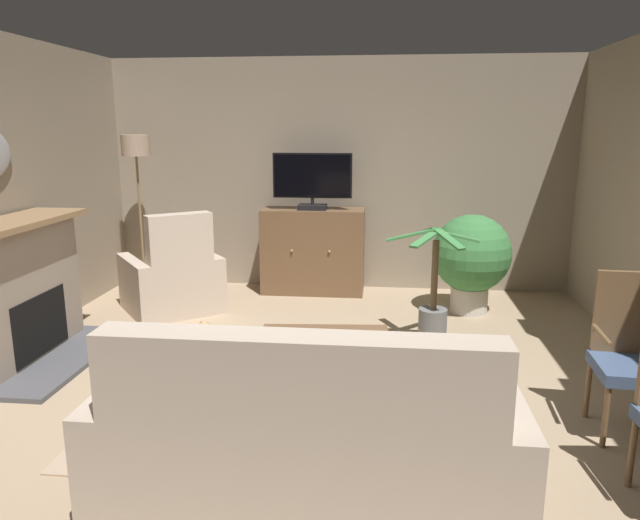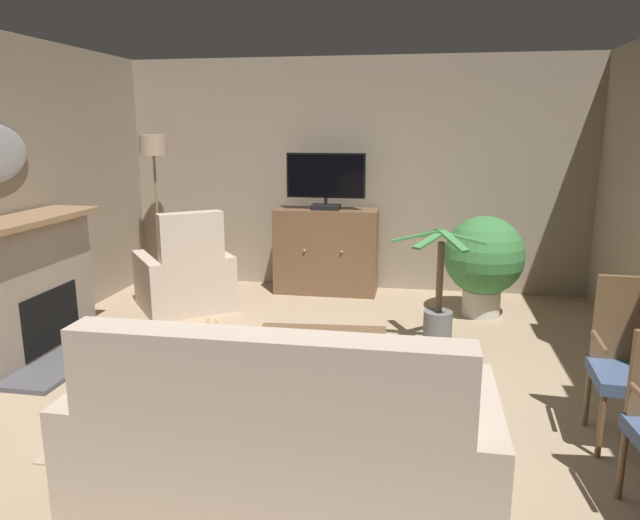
{
  "view_description": "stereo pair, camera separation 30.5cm",
  "coord_description": "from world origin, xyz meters",
  "px_view_note": "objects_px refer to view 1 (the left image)",
  "views": [
    {
      "loc": [
        0.54,
        -4.14,
        1.96
      ],
      "look_at": [
        0.05,
        0.4,
        0.94
      ],
      "focal_mm": 33.13,
      "sensor_mm": 36.0,
      "label": 1
    },
    {
      "loc": [
        0.84,
        -4.09,
        1.96
      ],
      "look_at": [
        0.05,
        0.4,
        0.94
      ],
      "focal_mm": 33.13,
      "sensor_mm": 36.0,
      "label": 2
    }
  ],
  "objects_px": {
    "tv_cabinet": "(313,253)",
    "coffee_table": "(325,343)",
    "armchair_near_window": "(173,281)",
    "potted_plant_tall_palm_by_window": "(471,257)",
    "fireplace": "(19,295)",
    "potted_plant_leafy_by_curtain": "(433,313)",
    "cat": "(196,336)",
    "television": "(312,180)",
    "side_chair_tucked_against_wall": "(630,353)",
    "folded_newspaper": "(342,340)",
    "tv_remote": "(334,339)",
    "floor_lamp": "(137,166)",
    "sofa_floral": "(308,452)"
  },
  "relations": [
    {
      "from": "tv_cabinet",
      "to": "coffee_table",
      "type": "relative_size",
      "value": 1.2
    },
    {
      "from": "armchair_near_window",
      "to": "potted_plant_tall_palm_by_window",
      "type": "xyz_separation_m",
      "value": [
        3.19,
        0.31,
        0.28
      ]
    },
    {
      "from": "fireplace",
      "to": "potted_plant_tall_palm_by_window",
      "type": "xyz_separation_m",
      "value": [
        4.0,
        1.79,
        0.04
      ]
    },
    {
      "from": "coffee_table",
      "to": "potted_plant_leafy_by_curtain",
      "type": "height_order",
      "value": "potted_plant_leafy_by_curtain"
    },
    {
      "from": "potted_plant_tall_palm_by_window",
      "to": "cat",
      "type": "bearing_deg",
      "value": -154.04
    },
    {
      "from": "tv_cabinet",
      "to": "television",
      "type": "xyz_separation_m",
      "value": [
        -0.0,
        -0.05,
        0.88
      ]
    },
    {
      "from": "side_chair_tucked_against_wall",
      "to": "potted_plant_leafy_by_curtain",
      "type": "relative_size",
      "value": 0.94
    },
    {
      "from": "folded_newspaper",
      "to": "cat",
      "type": "bearing_deg",
      "value": 136.6
    },
    {
      "from": "tv_cabinet",
      "to": "potted_plant_tall_palm_by_window",
      "type": "xyz_separation_m",
      "value": [
        1.78,
        -0.62,
        0.13
      ]
    },
    {
      "from": "tv_remote",
      "to": "armchair_near_window",
      "type": "bearing_deg",
      "value": -151.44
    },
    {
      "from": "television",
      "to": "potted_plant_leafy_by_curtain",
      "type": "height_order",
      "value": "television"
    },
    {
      "from": "fireplace",
      "to": "cat",
      "type": "height_order",
      "value": "fireplace"
    },
    {
      "from": "tv_remote",
      "to": "floor_lamp",
      "type": "relative_size",
      "value": 0.09
    },
    {
      "from": "armchair_near_window",
      "to": "cat",
      "type": "relative_size",
      "value": 1.99
    },
    {
      "from": "folded_newspaper",
      "to": "cat",
      "type": "height_order",
      "value": "folded_newspaper"
    },
    {
      "from": "tv_cabinet",
      "to": "sofa_floral",
      "type": "bearing_deg",
      "value": -83.54
    },
    {
      "from": "armchair_near_window",
      "to": "television",
      "type": "bearing_deg",
      "value": 31.68
    },
    {
      "from": "sofa_floral",
      "to": "armchair_near_window",
      "type": "xyz_separation_m",
      "value": [
        -1.89,
        3.29,
        -0.02
      ]
    },
    {
      "from": "television",
      "to": "coffee_table",
      "type": "xyz_separation_m",
      "value": [
        0.42,
        -2.72,
        -0.97
      ]
    },
    {
      "from": "side_chair_tucked_against_wall",
      "to": "folded_newspaper",
      "type": "bearing_deg",
      "value": 171.57
    },
    {
      "from": "coffee_table",
      "to": "folded_newspaper",
      "type": "xyz_separation_m",
      "value": [
        0.13,
        -0.05,
        0.05
      ]
    },
    {
      "from": "potted_plant_tall_palm_by_window",
      "to": "tv_cabinet",
      "type": "bearing_deg",
      "value": 160.73
    },
    {
      "from": "coffee_table",
      "to": "armchair_near_window",
      "type": "xyz_separation_m",
      "value": [
        -1.84,
        1.85,
        -0.06
      ]
    },
    {
      "from": "tv_remote",
      "to": "folded_newspaper",
      "type": "xyz_separation_m",
      "value": [
        0.06,
        0.02,
        -0.01
      ]
    },
    {
      "from": "tv_cabinet",
      "to": "folded_newspaper",
      "type": "distance_m",
      "value": 2.88
    },
    {
      "from": "folded_newspaper",
      "to": "sofa_floral",
      "type": "bearing_deg",
      "value": -103.0
    },
    {
      "from": "armchair_near_window",
      "to": "cat",
      "type": "height_order",
      "value": "armchair_near_window"
    },
    {
      "from": "television",
      "to": "tv_remote",
      "type": "xyz_separation_m",
      "value": [
        0.49,
        -2.79,
        -0.91
      ]
    },
    {
      "from": "folded_newspaper",
      "to": "coffee_table",
      "type": "bearing_deg",
      "value": 148.09
    },
    {
      "from": "coffee_table",
      "to": "cat",
      "type": "bearing_deg",
      "value": 145.68
    },
    {
      "from": "tv_cabinet",
      "to": "side_chair_tucked_against_wall",
      "type": "xyz_separation_m",
      "value": [
        2.44,
        -3.11,
        0.05
      ]
    },
    {
      "from": "tv_remote",
      "to": "cat",
      "type": "distance_m",
      "value": 1.69
    },
    {
      "from": "side_chair_tucked_against_wall",
      "to": "cat",
      "type": "relative_size",
      "value": 1.62
    },
    {
      "from": "television",
      "to": "cat",
      "type": "height_order",
      "value": "television"
    },
    {
      "from": "side_chair_tucked_against_wall",
      "to": "floor_lamp",
      "type": "relative_size",
      "value": 0.56
    },
    {
      "from": "potted_plant_tall_palm_by_window",
      "to": "cat",
      "type": "relative_size",
      "value": 1.65
    },
    {
      "from": "side_chair_tucked_against_wall",
      "to": "cat",
      "type": "distance_m",
      "value": 3.54
    },
    {
      "from": "tv_remote",
      "to": "sofa_floral",
      "type": "distance_m",
      "value": 1.38
    },
    {
      "from": "side_chair_tucked_against_wall",
      "to": "coffee_table",
      "type": "bearing_deg",
      "value": 170.67
    },
    {
      "from": "tv_remote",
      "to": "potted_plant_tall_palm_by_window",
      "type": "height_order",
      "value": "potted_plant_tall_palm_by_window"
    },
    {
      "from": "cat",
      "to": "armchair_near_window",
      "type": "bearing_deg",
      "value": 119.73
    },
    {
      "from": "television",
      "to": "coffee_table",
      "type": "height_order",
      "value": "television"
    },
    {
      "from": "coffee_table",
      "to": "cat",
      "type": "xyz_separation_m",
      "value": [
        -1.28,
        0.87,
        -0.31
      ]
    },
    {
      "from": "potted_plant_leafy_by_curtain",
      "to": "floor_lamp",
      "type": "relative_size",
      "value": 0.59
    },
    {
      "from": "coffee_table",
      "to": "potted_plant_leafy_by_curtain",
      "type": "relative_size",
      "value": 0.92
    },
    {
      "from": "armchair_near_window",
      "to": "coffee_table",
      "type": "bearing_deg",
      "value": -45.2
    },
    {
      "from": "tv_cabinet",
      "to": "armchair_near_window",
      "type": "height_order",
      "value": "armchair_near_window"
    },
    {
      "from": "cat",
      "to": "potted_plant_tall_palm_by_window",
      "type": "bearing_deg",
      "value": 25.96
    },
    {
      "from": "coffee_table",
      "to": "folded_newspaper",
      "type": "height_order",
      "value": "folded_newspaper"
    },
    {
      "from": "coffee_table",
      "to": "floor_lamp",
      "type": "height_order",
      "value": "floor_lamp"
    }
  ]
}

